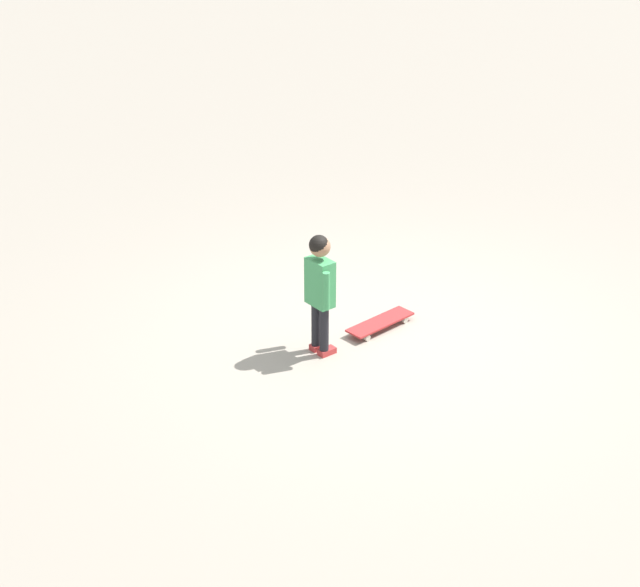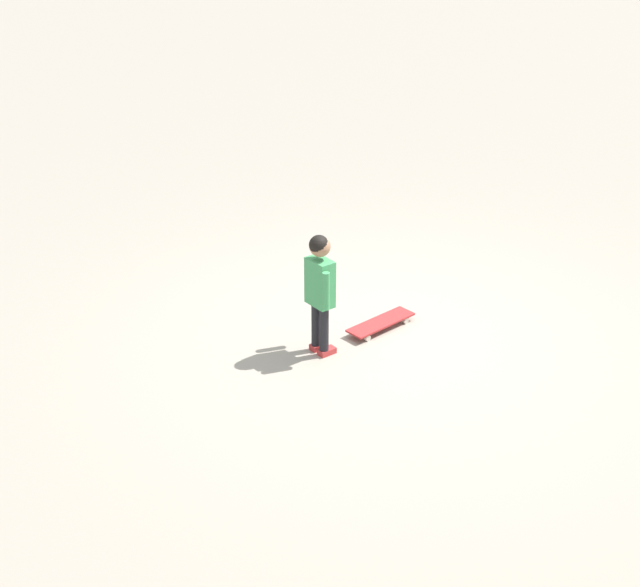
% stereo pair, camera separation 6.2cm
% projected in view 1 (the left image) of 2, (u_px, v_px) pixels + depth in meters
% --- Properties ---
extents(ground_plane, '(50.00, 50.00, 0.00)m').
position_uv_depth(ground_plane, '(384.00, 335.00, 7.82)').
color(ground_plane, '#9E9384').
extents(child_person, '(0.29, 0.32, 1.06)m').
position_uv_depth(child_person, '(320.00, 282.00, 7.25)').
color(child_person, black).
rests_on(child_person, ground).
extents(skateboard, '(0.70, 0.31, 0.07)m').
position_uv_depth(skateboard, '(380.00, 323.00, 7.89)').
color(skateboard, '#B22D2D').
rests_on(skateboard, ground).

